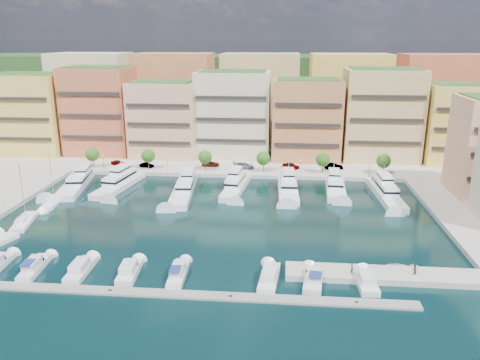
# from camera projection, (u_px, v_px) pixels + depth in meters

# --- Properties ---
(ground) EXTENTS (400.00, 400.00, 0.00)m
(ground) POSITION_uv_depth(u_px,v_px,m) (218.00, 220.00, 97.06)
(ground) COLOR black
(ground) RESTS_ON ground
(north_quay) EXTENTS (220.00, 64.00, 2.00)m
(north_quay) POSITION_uv_depth(u_px,v_px,m) (243.00, 150.00, 156.09)
(north_quay) COLOR #9E998E
(north_quay) RESTS_ON ground
(hillside) EXTENTS (240.00, 40.00, 58.00)m
(hillside) POSITION_uv_depth(u_px,v_px,m) (252.00, 125.00, 201.79)
(hillside) COLOR #213C18
(hillside) RESTS_ON ground
(south_pontoon) EXTENTS (72.00, 2.20, 0.35)m
(south_pontoon) POSITION_uv_depth(u_px,v_px,m) (170.00, 295.00, 68.76)
(south_pontoon) COLOR gray
(south_pontoon) RESTS_ON ground
(finger_pier) EXTENTS (32.00, 5.00, 2.00)m
(finger_pier) POSITION_uv_depth(u_px,v_px,m) (388.00, 278.00, 73.52)
(finger_pier) COLOR #9E998E
(finger_pier) RESTS_ON ground
(apartment_0) EXTENTS (22.00, 16.50, 24.80)m
(apartment_0) POSITION_uv_depth(u_px,v_px,m) (30.00, 114.00, 146.45)
(apartment_0) COLOR #D8BB4F
(apartment_0) RESTS_ON north_quay
(apartment_1) EXTENTS (20.00, 16.50, 26.80)m
(apartment_1) POSITION_uv_depth(u_px,v_px,m) (100.00, 110.00, 146.16)
(apartment_1) COLOR #B2513B
(apartment_1) RESTS_ON north_quay
(apartment_2) EXTENTS (20.00, 15.50, 22.80)m
(apartment_2) POSITION_uv_depth(u_px,v_px,m) (165.00, 119.00, 143.03)
(apartment_2) COLOR tan
(apartment_2) RESTS_ON north_quay
(apartment_3) EXTENTS (22.00, 16.50, 25.80)m
(apartment_3) POSITION_uv_depth(u_px,v_px,m) (234.00, 114.00, 142.68)
(apartment_3) COLOR beige
(apartment_3) RESTS_ON north_quay
(apartment_4) EXTENTS (20.00, 15.50, 23.80)m
(apartment_4) POSITION_uv_depth(u_px,v_px,m) (306.00, 119.00, 139.17)
(apartment_4) COLOR #BE8247
(apartment_4) RESTS_ON north_quay
(apartment_5) EXTENTS (22.00, 16.50, 26.80)m
(apartment_5) POSITION_uv_depth(u_px,v_px,m) (381.00, 114.00, 138.74)
(apartment_5) COLOR tan
(apartment_5) RESTS_ON north_quay
(apartment_6) EXTENTS (20.00, 15.50, 22.80)m
(apartment_6) POSITION_uv_depth(u_px,v_px,m) (459.00, 123.00, 135.52)
(apartment_6) COLOR #D8BB4F
(apartment_6) RESTS_ON north_quay
(backblock_0) EXTENTS (26.00, 18.00, 30.00)m
(backblock_0) POSITION_uv_depth(u_px,v_px,m) (93.00, 96.00, 167.57)
(backblock_0) COLOR beige
(backblock_0) RESTS_ON north_quay
(backblock_1) EXTENTS (26.00, 18.00, 30.00)m
(backblock_1) POSITION_uv_depth(u_px,v_px,m) (175.00, 97.00, 164.98)
(backblock_1) COLOR #BE8247
(backblock_1) RESTS_ON north_quay
(backblock_2) EXTENTS (26.00, 18.00, 30.00)m
(backblock_2) POSITION_uv_depth(u_px,v_px,m) (260.00, 98.00, 162.39)
(backblock_2) COLOR tan
(backblock_2) RESTS_ON north_quay
(backblock_3) EXTENTS (26.00, 18.00, 30.00)m
(backblock_3) POSITION_uv_depth(u_px,v_px,m) (348.00, 99.00, 159.80)
(backblock_3) COLOR #D8BB4F
(backblock_3) RESTS_ON north_quay
(backblock_4) EXTENTS (26.00, 18.00, 30.00)m
(backblock_4) POSITION_uv_depth(u_px,v_px,m) (438.00, 100.00, 157.21)
(backblock_4) COLOR #B2513B
(backblock_4) RESTS_ON north_quay
(tree_0) EXTENTS (3.80, 3.80, 5.65)m
(tree_0) POSITION_uv_depth(u_px,v_px,m) (92.00, 155.00, 131.01)
(tree_0) COLOR #473323
(tree_0) RESTS_ON north_quay
(tree_1) EXTENTS (3.80, 3.80, 5.65)m
(tree_1) POSITION_uv_depth(u_px,v_px,m) (148.00, 156.00, 129.63)
(tree_1) COLOR #473323
(tree_1) RESTS_ON north_quay
(tree_2) EXTENTS (3.80, 3.80, 5.65)m
(tree_2) POSITION_uv_depth(u_px,v_px,m) (205.00, 157.00, 128.25)
(tree_2) COLOR #473323
(tree_2) RESTS_ON north_quay
(tree_3) EXTENTS (3.80, 3.80, 5.65)m
(tree_3) POSITION_uv_depth(u_px,v_px,m) (263.00, 158.00, 126.87)
(tree_3) COLOR #473323
(tree_3) RESTS_ON north_quay
(tree_4) EXTENTS (3.80, 3.80, 5.65)m
(tree_4) POSITION_uv_depth(u_px,v_px,m) (323.00, 160.00, 125.49)
(tree_4) COLOR #473323
(tree_4) RESTS_ON north_quay
(tree_5) EXTENTS (3.80, 3.80, 5.65)m
(tree_5) POSITION_uv_depth(u_px,v_px,m) (384.00, 161.00, 124.11)
(tree_5) COLOR #473323
(tree_5) RESTS_ON north_quay
(lamppost_0) EXTENTS (0.30, 0.30, 4.20)m
(lamppost_0) POSITION_uv_depth(u_px,v_px,m) (103.00, 160.00, 128.75)
(lamppost_0) COLOR black
(lamppost_0) RESTS_ON north_quay
(lamppost_1) EXTENTS (0.30, 0.30, 4.20)m
(lamppost_1) POSITION_uv_depth(u_px,v_px,m) (168.00, 162.00, 127.20)
(lamppost_1) COLOR black
(lamppost_1) RESTS_ON north_quay
(lamppost_2) EXTENTS (0.30, 0.30, 4.20)m
(lamppost_2) POSITION_uv_depth(u_px,v_px,m) (233.00, 163.00, 125.64)
(lamppost_2) COLOR black
(lamppost_2) RESTS_ON north_quay
(lamppost_3) EXTENTS (0.30, 0.30, 4.20)m
(lamppost_3) POSITION_uv_depth(u_px,v_px,m) (301.00, 165.00, 124.09)
(lamppost_3) COLOR black
(lamppost_3) RESTS_ON north_quay
(lamppost_4) EXTENTS (0.30, 0.30, 4.20)m
(lamppost_4) POSITION_uv_depth(u_px,v_px,m) (370.00, 166.00, 122.53)
(lamppost_4) COLOR black
(lamppost_4) RESTS_ON north_quay
(yacht_0) EXTENTS (8.41, 22.26, 7.30)m
(yacht_0) POSITION_uv_depth(u_px,v_px,m) (77.00, 182.00, 118.15)
(yacht_0) COLOR white
(yacht_0) RESTS_ON ground
(yacht_1) EXTENTS (7.94, 21.30, 7.30)m
(yacht_1) POSITION_uv_depth(u_px,v_px,m) (120.00, 183.00, 117.59)
(yacht_1) COLOR white
(yacht_1) RESTS_ON ground
(yacht_2) EXTENTS (6.57, 25.51, 7.30)m
(yacht_2) POSITION_uv_depth(u_px,v_px,m) (184.00, 187.00, 114.23)
(yacht_2) COLOR white
(yacht_2) RESTS_ON ground
(yacht_3) EXTENTS (6.17, 19.59, 7.30)m
(yacht_3) POSITION_uv_depth(u_px,v_px,m) (236.00, 185.00, 115.76)
(yacht_3) COLOR white
(yacht_3) RESTS_ON ground
(yacht_4) EXTENTS (5.28, 20.48, 7.30)m
(yacht_4) POSITION_uv_depth(u_px,v_px,m) (288.00, 188.00, 114.17)
(yacht_4) COLOR white
(yacht_4) RESTS_ON ground
(yacht_5) EXTENTS (5.47, 17.40, 7.30)m
(yacht_5) POSITION_uv_depth(u_px,v_px,m) (335.00, 187.00, 114.57)
(yacht_5) COLOR white
(yacht_5) RESTS_ON ground
(yacht_6) EXTENTS (5.42, 23.09, 7.30)m
(yacht_6) POSITION_uv_depth(u_px,v_px,m) (385.00, 191.00, 111.08)
(yacht_6) COLOR white
(yacht_6) RESTS_ON ground
(cruiser_1) EXTENTS (3.18, 8.96, 2.66)m
(cruiser_1) POSITION_uv_depth(u_px,v_px,m) (34.00, 267.00, 75.75)
(cruiser_1) COLOR silver
(cruiser_1) RESTS_ON ground
(cruiser_2) EXTENTS (2.92, 8.45, 2.55)m
(cruiser_2) POSITION_uv_depth(u_px,v_px,m) (81.00, 269.00, 75.11)
(cruiser_2) COLOR silver
(cruiser_2) RESTS_ON ground
(cruiser_3) EXTENTS (3.32, 7.96, 2.55)m
(cruiser_3) POSITION_uv_depth(u_px,v_px,m) (129.00, 272.00, 74.43)
(cruiser_3) COLOR silver
(cruiser_3) RESTS_ON ground
(cruiser_4) EXTENTS (2.73, 8.94, 2.66)m
(cruiser_4) POSITION_uv_depth(u_px,v_px,m) (178.00, 274.00, 73.70)
(cruiser_4) COLOR silver
(cruiser_4) RESTS_ON ground
(cruiser_6) EXTENTS (3.42, 9.23, 2.55)m
(cruiser_6) POSITION_uv_depth(u_px,v_px,m) (269.00, 278.00, 72.49)
(cruiser_6) COLOR silver
(cruiser_6) RESTS_ON ground
(cruiser_7) EXTENTS (3.59, 8.05, 2.66)m
(cruiser_7) POSITION_uv_depth(u_px,v_px,m) (313.00, 280.00, 71.89)
(cruiser_7) COLOR silver
(cruiser_7) RESTS_ON ground
(cruiser_8) EXTENTS (3.13, 7.41, 2.55)m
(cruiser_8) POSITION_uv_depth(u_px,v_px,m) (366.00, 282.00, 71.23)
(cruiser_8) COLOR silver
(cruiser_8) RESTS_ON ground
(sailboat_2) EXTENTS (3.77, 9.49, 13.20)m
(sailboat_2) POSITION_uv_depth(u_px,v_px,m) (53.00, 202.00, 106.17)
(sailboat_2) COLOR white
(sailboat_2) RESTS_ON ground
(sailboat_1) EXTENTS (4.98, 10.59, 13.20)m
(sailboat_1) POSITION_uv_depth(u_px,v_px,m) (24.00, 222.00, 94.90)
(sailboat_1) COLOR white
(sailboat_1) RESTS_ON ground
(tender_3) EXTENTS (1.51, 1.31, 0.78)m
(tender_3) POSITION_uv_depth(u_px,v_px,m) (414.00, 265.00, 76.77)
(tender_3) COLOR beige
(tender_3) RESTS_ON ground
(tender_2) EXTENTS (3.88, 2.89, 0.77)m
(tender_2) POSITION_uv_depth(u_px,v_px,m) (398.00, 267.00, 76.36)
(tender_2) COLOR white
(tender_2) RESTS_ON ground
(car_0) EXTENTS (4.69, 2.98, 1.49)m
(car_0) POSITION_uv_depth(u_px,v_px,m) (118.00, 163.00, 134.25)
(car_0) COLOR gray
(car_0) RESTS_ON north_quay
(car_1) EXTENTS (4.26, 2.09, 1.34)m
(car_1) POSITION_uv_depth(u_px,v_px,m) (147.00, 165.00, 131.93)
(car_1) COLOR gray
(car_1) RESTS_ON north_quay
(car_2) EXTENTS (5.32, 2.91, 1.41)m
(car_2) POSITION_uv_depth(u_px,v_px,m) (211.00, 164.00, 133.29)
(car_2) COLOR gray
(car_2) RESTS_ON north_quay
(car_3) EXTENTS (5.99, 3.17, 1.65)m
(car_3) POSITION_uv_depth(u_px,v_px,m) (244.00, 166.00, 130.92)
(car_3) COLOR gray
(car_3) RESTS_ON north_quay
(car_4) EXTENTS (5.22, 3.51, 1.65)m
(car_4) POSITION_uv_depth(u_px,v_px,m) (291.00, 166.00, 130.76)
(car_4) COLOR gray
(car_4) RESTS_ON north_quay
(car_5) EXTENTS (5.15, 1.81, 1.69)m
(car_5) POSITION_uv_depth(u_px,v_px,m) (334.00, 166.00, 130.01)
(car_5) COLOR gray
(car_5) RESTS_ON north_quay
(person_0) EXTENTS (0.56, 0.72, 1.75)m
(person_0) POSITION_uv_depth(u_px,v_px,m) (352.00, 269.00, 72.60)
(person_0) COLOR navy
(person_0) RESTS_ON finger_pier
(person_1) EXTENTS (1.09, 1.06, 1.77)m
(person_1) POSITION_uv_depth(u_px,v_px,m) (414.00, 269.00, 72.39)
(person_1) COLOR #443829
(person_1) RESTS_ON finger_pier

